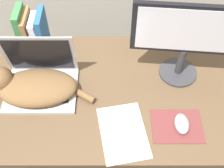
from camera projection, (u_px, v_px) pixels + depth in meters
name	position (u px, v px, depth m)	size (l,w,h in m)	color
desk	(96.00, 99.00, 1.41)	(1.41, 0.74, 0.74)	brown
laptop	(42.00, 79.00, 1.32)	(0.33, 0.26, 0.27)	#B7B7BC
cat	(32.00, 86.00, 1.30)	(0.50, 0.23, 0.14)	brown
external_monitor	(189.00, 38.00, 1.22)	(0.50, 0.19, 0.42)	#333338
mousepad	(177.00, 126.00, 1.23)	(0.23, 0.17, 0.00)	brown
computer_mouse	(182.00, 124.00, 1.22)	(0.06, 0.10, 0.04)	#99999E
book_row	(33.00, 32.00, 1.43)	(0.14, 0.15, 0.25)	#387A42
notepad	(124.00, 133.00, 1.21)	(0.24, 0.30, 0.01)	silver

